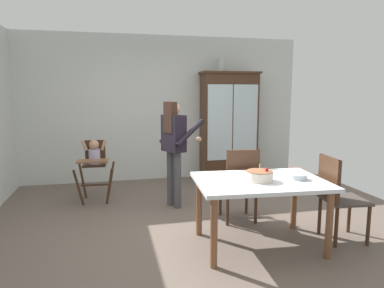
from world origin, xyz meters
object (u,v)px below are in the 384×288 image
at_px(birthday_cake, 259,176).
at_px(dining_chair_far_side, 240,180).
at_px(serving_bowl, 298,177).
at_px(adult_person, 174,141).
at_px(high_chair_with_toddler, 95,159).
at_px(ceramic_vase, 221,65).
at_px(china_cabinet, 229,125).
at_px(dining_table, 260,189).
at_px(dining_chair_right_end, 336,192).

relative_size(birthday_cake, dining_chair_far_side, 0.29).
bearing_deg(serving_bowl, adult_person, 123.80).
xyz_separation_m(high_chair_with_toddler, dining_chair_far_side, (1.84, -1.34, -0.10)).
bearing_deg(birthday_cake, ceramic_vase, 79.93).
bearing_deg(china_cabinet, dining_chair_far_side, -105.62).
bearing_deg(dining_table, dining_chair_far_side, 85.92).
height_order(china_cabinet, dining_chair_far_side, china_cabinet).
relative_size(china_cabinet, ceramic_vase, 7.56).
xyz_separation_m(ceramic_vase, high_chair_with_toddler, (-2.29, -0.92, -1.50)).
bearing_deg(china_cabinet, serving_bowl, -95.22).
height_order(china_cabinet, ceramic_vase, ceramic_vase).
height_order(ceramic_vase, adult_person, ceramic_vase).
distance_m(china_cabinet, dining_table, 3.05).
bearing_deg(serving_bowl, china_cabinet, 84.78).
height_order(birthday_cake, dining_chair_far_side, dining_chair_far_side).
height_order(adult_person, dining_chair_right_end, adult_person).
distance_m(dining_table, dining_chair_far_side, 0.70).
bearing_deg(china_cabinet, adult_person, -132.69).
bearing_deg(high_chair_with_toddler, birthday_cake, -46.27).
relative_size(dining_chair_far_side, dining_chair_right_end, 1.00).
xyz_separation_m(china_cabinet, adult_person, (-1.33, -1.45, -0.06)).
bearing_deg(china_cabinet, birthday_cake, -103.31).
distance_m(ceramic_vase, serving_bowl, 3.34).
height_order(china_cabinet, adult_person, china_cabinet).
distance_m(dining_chair_far_side, dining_chair_right_end, 1.13).
relative_size(dining_table, dining_chair_far_side, 1.48).
xyz_separation_m(high_chair_with_toddler, dining_table, (1.79, -2.03, -0.01)).
distance_m(adult_person, serving_bowl, 1.91).
distance_m(birthday_cake, serving_bowl, 0.43).
relative_size(ceramic_vase, dining_table, 0.19).
bearing_deg(china_cabinet, high_chair_with_toddler, -159.65).
xyz_separation_m(ceramic_vase, serving_bowl, (-0.10, -3.03, -1.39)).
distance_m(high_chair_with_toddler, birthday_cake, 2.73).
xyz_separation_m(dining_table, dining_chair_far_side, (0.05, 0.70, -0.09)).
relative_size(ceramic_vase, high_chair_with_toddler, 0.28).
height_order(adult_person, birthday_cake, adult_person).
relative_size(china_cabinet, serving_bowl, 11.33).
bearing_deg(dining_table, adult_person, 113.52).
height_order(high_chair_with_toddler, serving_bowl, high_chair_with_toddler).
bearing_deg(dining_chair_right_end, china_cabinet, 10.74).
height_order(ceramic_vase, dining_chair_far_side, ceramic_vase).
relative_size(adult_person, dining_table, 1.07).
height_order(ceramic_vase, dining_table, ceramic_vase).
bearing_deg(dining_table, serving_bowl, -10.73).
bearing_deg(dining_chair_far_side, dining_table, 89.92).
height_order(serving_bowl, dining_chair_far_side, dining_chair_far_side).
xyz_separation_m(ceramic_vase, adult_person, (-1.16, -1.45, -1.19)).
distance_m(china_cabinet, serving_bowl, 3.05).
xyz_separation_m(birthday_cake, serving_bowl, (0.43, -0.04, -0.03)).
distance_m(ceramic_vase, birthday_cake, 3.33).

